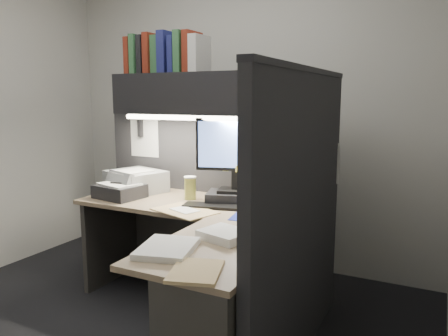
{
  "coord_description": "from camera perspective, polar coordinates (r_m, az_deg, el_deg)",
  "views": [
    {
      "loc": [
        1.65,
        -2.06,
        1.47
      ],
      "look_at": [
        0.35,
        0.51,
        1.01
      ],
      "focal_mm": 35.0,
      "sensor_mm": 36.0,
      "label": 1
    }
  ],
  "objects": [
    {
      "name": "paper_stack_a",
      "position": [
        2.34,
        0.12,
        -8.69
      ],
      "size": [
        0.29,
        0.26,
        0.05
      ],
      "primitive_type": "cube",
      "rotation": [
        0.0,
        0.0,
        -0.26
      ],
      "color": "white",
      "rests_on": "desk"
    },
    {
      "name": "telephone",
      "position": [
        3.0,
        6.74,
        -4.32
      ],
      "size": [
        0.3,
        0.3,
        0.09
      ],
      "primitive_type": "cube",
      "rotation": [
        0.0,
        0.0,
        -0.41
      ],
      "color": "#BEB292",
      "rests_on": "desk"
    },
    {
      "name": "manila_stack",
      "position": [
        1.92,
        -3.7,
        -13.31
      ],
      "size": [
        0.28,
        0.32,
        0.02
      ],
      "primitive_type": "cube",
      "rotation": [
        0.0,
        0.0,
        0.31
      ],
      "color": "tan",
      "rests_on": "desk"
    },
    {
      "name": "partition_right",
      "position": [
        2.43,
        9.93,
        -7.04
      ],
      "size": [
        0.06,
        1.5,
        1.6
      ],
      "primitive_type": "cube",
      "color": "black",
      "rests_on": "floor"
    },
    {
      "name": "open_folder",
      "position": [
        2.91,
        -5.17,
        -5.59
      ],
      "size": [
        0.47,
        0.38,
        0.01
      ],
      "primitive_type": "cube",
      "rotation": [
        0.0,
        0.0,
        -0.31
      ],
      "color": "tan",
      "rests_on": "desk"
    },
    {
      "name": "mouse",
      "position": [
        2.74,
        2.92,
        -6.08
      ],
      "size": [
        0.07,
        0.1,
        0.04
      ],
      "primitive_type": "ellipsoid",
      "rotation": [
        0.0,
        0.0,
        -0.13
      ],
      "color": "black",
      "rests_on": "mousepad"
    },
    {
      "name": "binder_row",
      "position": [
        3.41,
        -7.43,
        14.52
      ],
      "size": [
        0.63,
        0.26,
        0.31
      ],
      "color": "#611D11",
      "rests_on": "overhead_shelf"
    },
    {
      "name": "partition_back",
      "position": [
        3.46,
        -1.51,
        -2.02
      ],
      "size": [
        1.9,
        0.06,
        1.6
      ],
      "primitive_type": "cube",
      "color": "black",
      "rests_on": "floor"
    },
    {
      "name": "task_light_tube",
      "position": [
        3.07,
        -2.84,
        6.51
      ],
      "size": [
        1.32,
        0.04,
        0.04
      ],
      "primitive_type": "cylinder",
      "rotation": [
        0.0,
        1.57,
        0.0
      ],
      "color": "white",
      "rests_on": "overhead_shelf"
    },
    {
      "name": "overhead_shelf",
      "position": [
        3.19,
        -1.6,
        9.67
      ],
      "size": [
        1.55,
        0.34,
        0.3
      ],
      "primitive_type": "cube",
      "color": "black",
      "rests_on": "partition_back"
    },
    {
      "name": "printer",
      "position": [
        3.55,
        -11.41,
        -1.7
      ],
      "size": [
        0.51,
        0.46,
        0.17
      ],
      "primitive_type": "cube",
      "rotation": [
        0.0,
        0.0,
        -0.31
      ],
      "color": "gray",
      "rests_on": "desk"
    },
    {
      "name": "desk",
      "position": [
        2.6,
        -3.65,
        -14.14
      ],
      "size": [
        1.7,
        1.53,
        0.73
      ],
      "color": "#94785E",
      "rests_on": "floor"
    },
    {
      "name": "pinned_papers",
      "position": [
        2.92,
        1.78,
        0.94
      ],
      "size": [
        1.76,
        1.31,
        0.51
      ],
      "color": "white",
      "rests_on": "partition_back"
    },
    {
      "name": "wall_back",
      "position": [
        3.92,
        2.07,
        7.39
      ],
      "size": [
        3.5,
        0.04,
        2.7
      ],
      "primitive_type": "cube",
      "color": "#B9B8B0",
      "rests_on": "floor"
    },
    {
      "name": "mousepad",
      "position": [
        2.75,
        3.43,
        -6.44
      ],
      "size": [
        0.26,
        0.24,
        0.0
      ],
      "primitive_type": "cube",
      "rotation": [
        0.0,
        0.0,
        0.15
      ],
      "color": "navy",
      "rests_on": "desk"
    },
    {
      "name": "coffee_cup",
      "position": [
        3.23,
        -4.44,
        -2.69
      ],
      "size": [
        0.1,
        0.1,
        0.16
      ],
      "primitive_type": "cylinder",
      "rotation": [
        0.0,
        0.0,
        0.24
      ],
      "color": "gold",
      "rests_on": "desk"
    },
    {
      "name": "notebook_stack",
      "position": [
        3.37,
        -13.46,
        -2.96
      ],
      "size": [
        0.37,
        0.32,
        0.1
      ],
      "primitive_type": "cube",
      "rotation": [
        0.0,
        0.0,
        -0.15
      ],
      "color": "black",
      "rests_on": "desk"
    },
    {
      "name": "monitor",
      "position": [
        3.07,
        1.53,
        -0.25
      ],
      "size": [
        0.54,
        0.36,
        0.6
      ],
      "rotation": [
        0.0,
        0.0,
        0.31
      ],
      "color": "black",
      "rests_on": "desk"
    },
    {
      "name": "keyboard",
      "position": [
        2.99,
        -1.53,
        -5.0
      ],
      "size": [
        0.42,
        0.22,
        0.02
      ],
      "primitive_type": "cube",
      "rotation": [
        0.0,
        0.0,
        0.23
      ],
      "color": "black",
      "rests_on": "desk"
    },
    {
      "name": "paper_stack_b",
      "position": [
        2.18,
        -7.42,
        -10.36
      ],
      "size": [
        0.32,
        0.37,
        0.03
      ],
      "primitive_type": "cube",
      "rotation": [
        0.0,
        0.0,
        0.26
      ],
      "color": "white",
      "rests_on": "desk"
    },
    {
      "name": "floor",
      "position": [
        3.02,
        -10.97,
        -20.18
      ],
      "size": [
        3.5,
        3.5,
        0.0
      ],
      "primitive_type": "plane",
      "color": "black",
      "rests_on": "ground"
    }
  ]
}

